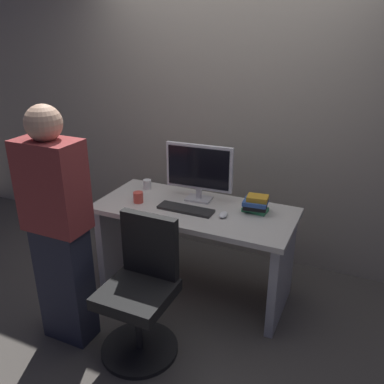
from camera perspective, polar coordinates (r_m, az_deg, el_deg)
The scene contains 11 objects.
ground_plane at distance 3.52m, azimuth 0.35°, elevation -13.41°, with size 9.00×9.00×0.00m, color #4C4742.
wall_back at distance 3.65m, azimuth 5.79°, elevation 13.51°, with size 6.40×0.10×3.00m, color #9E9384.
desk at distance 3.24m, azimuth 0.37°, elevation -5.87°, with size 1.53×0.68×0.75m.
office_chair at distance 2.77m, azimuth -7.07°, elevation -13.82°, with size 0.52×0.52×0.94m.
person_at_desk at distance 2.77m, azimuth -18.11°, elevation -4.95°, with size 0.40×0.24×1.64m.
monitor at distance 3.18m, azimuth 0.98°, elevation 3.15°, with size 0.54×0.15×0.46m.
keyboard at distance 3.09m, azimuth -0.89°, elevation -2.40°, with size 0.43×0.13×0.02m, color #262626.
mouse at distance 3.00m, azimuth 4.38°, elevation -3.17°, with size 0.06×0.10×0.03m, color white.
cup_near_keyboard at distance 3.24m, azimuth -7.49°, elevation -0.73°, with size 0.08×0.08×0.09m, color #D84C3F.
cup_by_monitor at distance 3.50m, azimuth -6.25°, elevation 1.08°, with size 0.07×0.07×0.08m, color silver.
book_stack at distance 3.08m, azimuth 8.88°, elevation -1.66°, with size 0.19×0.17×0.13m.
Camera 1 is at (1.16, -2.60, 2.06)m, focal length 38.31 mm.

